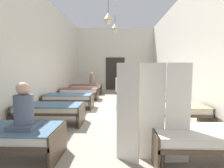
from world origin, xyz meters
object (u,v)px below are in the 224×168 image
object	(u,v)px
bed_right_row_3	(148,91)
bed_right_row_4	(143,87)
bed_left_row_1	(50,109)
patient_seated_primary	(92,80)
bed_left_row_4	(87,87)
nurse_near_aisle	(119,96)
bed_left_row_3	(80,91)
bed_left_row_2	(69,97)
bed_right_row_1	(173,110)
bed_right_row_0	(209,138)
bed_right_row_2	(157,98)
patient_seated_secondary	(24,111)
privacy_screen	(153,113)
bed_left_row_0	(6,135)

from	to	relation	value
bed_right_row_3	bed_right_row_4	size ratio (longest dim) A/B	1.00
bed_left_row_1	patient_seated_primary	distance (m)	5.72
bed_left_row_4	nurse_near_aisle	size ratio (longest dim) A/B	1.28
bed_left_row_3	bed_left_row_2	bearing A→B (deg)	-90.00
bed_right_row_1	bed_right_row_4	bearing A→B (deg)	90.00
bed_right_row_0	bed_left_row_1	size ratio (longest dim) A/B	1.00
bed_right_row_2	nurse_near_aisle	world-z (taller)	nurse_near_aisle
bed_left_row_1	bed_right_row_4	bearing A→B (deg)	58.37
bed_right_row_4	patient_seated_primary	bearing A→B (deg)	-179.79
bed_right_row_2	patient_seated_secondary	world-z (taller)	patient_seated_secondary
bed_left_row_1	bed_right_row_0	bearing A→B (deg)	-28.42
patient_seated_primary	privacy_screen	world-z (taller)	privacy_screen
bed_left_row_3	patient_seated_secondary	xyz separation A→B (m)	(0.35, -5.71, 0.43)
nurse_near_aisle	bed_right_row_1	bearing A→B (deg)	31.96
bed_right_row_3	bed_left_row_0	bearing A→B (deg)	-121.63
patient_seated_primary	bed_left_row_2	bearing A→B (deg)	-95.28
bed_left_row_1	privacy_screen	xyz separation A→B (m)	(2.56, -1.89, 0.41)
bed_left_row_2	bed_left_row_4	size ratio (longest dim) A/B	1.00
bed_right_row_1	patient_seated_secondary	bearing A→B (deg)	-148.86
bed_right_row_0	bed_left_row_2	size ratio (longest dim) A/B	1.00
bed_right_row_3	bed_right_row_4	world-z (taller)	same
bed_right_row_0	patient_seated_primary	world-z (taller)	patient_seated_primary
bed_left_row_0	privacy_screen	xyz separation A→B (m)	(2.56, 0.01, 0.41)
bed_left_row_0	bed_left_row_3	size ratio (longest dim) A/B	1.00
bed_left_row_2	nurse_near_aisle	bearing A→B (deg)	-4.22
bed_right_row_0	bed_left_row_3	world-z (taller)	same
bed_left_row_1	bed_left_row_2	bearing A→B (deg)	90.00
bed_right_row_1	patient_seated_secondary	world-z (taller)	patient_seated_secondary
bed_right_row_1	bed_right_row_3	xyz separation A→B (m)	(0.00, 3.80, 0.00)
bed_right_row_0	bed_right_row_4	size ratio (longest dim) A/B	1.00
bed_left_row_0	patient_seated_primary	bearing A→B (deg)	87.36
bed_left_row_1	bed_right_row_1	world-z (taller)	same
bed_right_row_1	patient_seated_primary	distance (m)	6.52
privacy_screen	bed_right_row_1	bearing A→B (deg)	75.65
bed_right_row_0	privacy_screen	size ratio (longest dim) A/B	1.12
bed_right_row_4	patient_seated_secondary	world-z (taller)	patient_seated_secondary
bed_right_row_4	bed_left_row_3	bearing A→B (deg)	-151.58
bed_right_row_3	patient_seated_primary	xyz separation A→B (m)	(-3.16, 1.89, 0.43)
bed_right_row_3	privacy_screen	bearing A→B (deg)	-99.48
bed_right_row_2	bed_left_row_3	size ratio (longest dim) A/B	1.00
bed_right_row_2	bed_left_row_4	xyz separation A→B (m)	(-3.51, 3.80, 0.00)
bed_right_row_4	privacy_screen	size ratio (longest dim) A/B	1.12
bed_left_row_2	bed_right_row_4	world-z (taller)	same
bed_right_row_4	nurse_near_aisle	distance (m)	4.22
bed_right_row_0	bed_right_row_2	size ratio (longest dim) A/B	1.00
bed_left_row_2	bed_left_row_1	bearing A→B (deg)	-90.00
bed_left_row_1	patient_seated_primary	xyz separation A→B (m)	(0.35, 5.69, 0.43)
bed_left_row_1	bed_left_row_3	xyz separation A→B (m)	(0.00, 3.80, 0.00)
bed_right_row_2	privacy_screen	xyz separation A→B (m)	(-0.95, -3.79, 0.41)
bed_right_row_3	bed_left_row_3	bearing A→B (deg)	180.00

